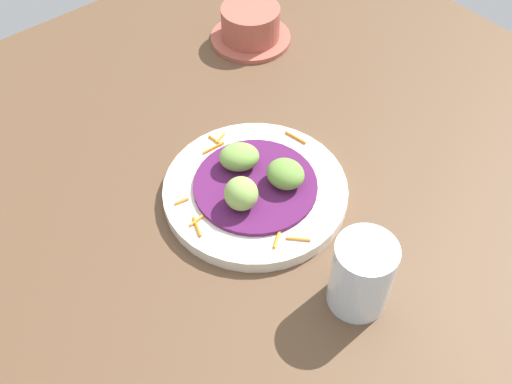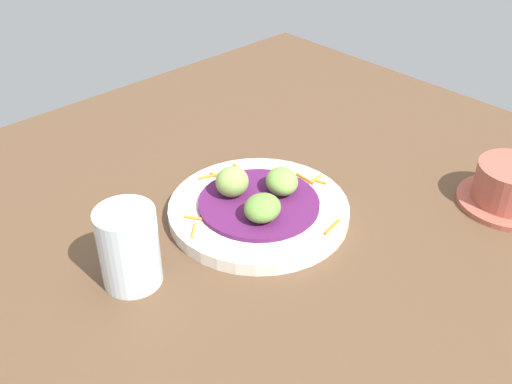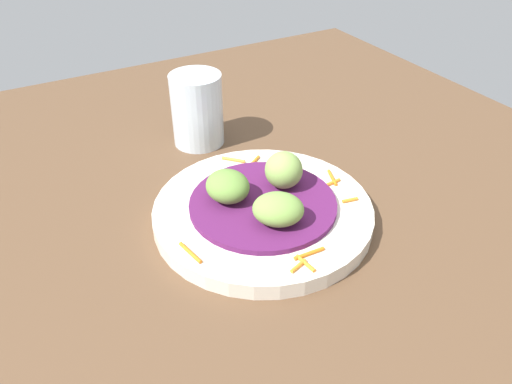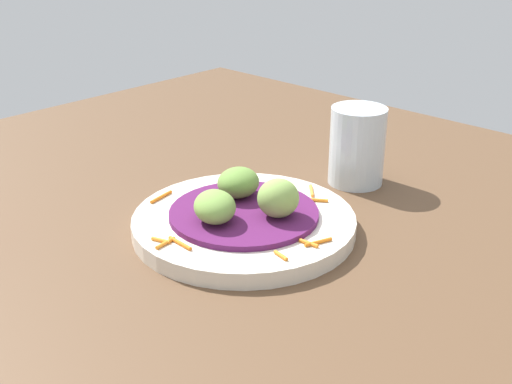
{
  "view_description": "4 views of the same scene",
  "coord_description": "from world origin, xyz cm",
  "px_view_note": "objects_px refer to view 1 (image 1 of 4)",
  "views": [
    {
      "loc": [
        43.13,
        -39.22,
        66.55
      ],
      "look_at": [
        3.14,
        -5.98,
        5.3
      ],
      "focal_mm": 42.75,
      "sensor_mm": 36.0,
      "label": 1
    },
    {
      "loc": [
        48.41,
        44.86,
        52.6
      ],
      "look_at": [
        1.96,
        -4.71,
        6.3
      ],
      "focal_mm": 42.29,
      "sensor_mm": 36.0,
      "label": 2
    },
    {
      "loc": [
        -37.85,
        18.24,
        38.4
      ],
      "look_at": [
        1.21,
        -3.64,
        6.36
      ],
      "focal_mm": 34.92,
      "sensor_mm": 36.0,
      "label": 3
    },
    {
      "loc": [
        -45.67,
        -51.02,
        36.38
      ],
      "look_at": [
        3.14,
        -4.97,
        6.36
      ],
      "focal_mm": 45.76,
      "sensor_mm": 36.0,
      "label": 4
    }
  ],
  "objects_px": {
    "guac_scoop_right": "(285,174)",
    "terracotta_bowl": "(251,26)",
    "guac_scoop_left": "(239,157)",
    "water_glass": "(362,275)",
    "guac_scoop_center": "(241,194)",
    "main_plate": "(255,191)"
  },
  "relations": [
    {
      "from": "guac_scoop_left",
      "to": "terracotta_bowl",
      "type": "bearing_deg",
      "value": 137.89
    },
    {
      "from": "guac_scoop_right",
      "to": "main_plate",
      "type": "bearing_deg",
      "value": -126.57
    },
    {
      "from": "main_plate",
      "to": "guac_scoop_right",
      "type": "xyz_separation_m",
      "value": [
        0.02,
        0.03,
        0.03
      ]
    },
    {
      "from": "guac_scoop_right",
      "to": "water_glass",
      "type": "xyz_separation_m",
      "value": [
        0.18,
        -0.04,
        0.01
      ]
    },
    {
      "from": "water_glass",
      "to": "terracotta_bowl",
      "type": "bearing_deg",
      "value": 154.33
    },
    {
      "from": "guac_scoop_right",
      "to": "water_glass",
      "type": "distance_m",
      "value": 0.18
    },
    {
      "from": "guac_scoop_center",
      "to": "terracotta_bowl",
      "type": "relative_size",
      "value": 0.33
    },
    {
      "from": "guac_scoop_right",
      "to": "water_glass",
      "type": "bearing_deg",
      "value": -13.18
    },
    {
      "from": "guac_scoop_center",
      "to": "guac_scoop_right",
      "type": "xyz_separation_m",
      "value": [
        0.01,
        0.07,
        -0.0
      ]
    },
    {
      "from": "terracotta_bowl",
      "to": "guac_scoop_right",
      "type": "bearing_deg",
      "value": -31.97
    },
    {
      "from": "terracotta_bowl",
      "to": "water_glass",
      "type": "xyz_separation_m",
      "value": [
        0.48,
        -0.23,
        0.02
      ]
    },
    {
      "from": "terracotta_bowl",
      "to": "water_glass",
      "type": "distance_m",
      "value": 0.54
    },
    {
      "from": "guac_scoop_center",
      "to": "guac_scoop_right",
      "type": "distance_m",
      "value": 0.07
    },
    {
      "from": "guac_scoop_left",
      "to": "terracotta_bowl",
      "type": "distance_m",
      "value": 0.33
    },
    {
      "from": "guac_scoop_left",
      "to": "guac_scoop_right",
      "type": "distance_m",
      "value": 0.07
    },
    {
      "from": "guac_scoop_center",
      "to": "water_glass",
      "type": "distance_m",
      "value": 0.19
    },
    {
      "from": "guac_scoop_right",
      "to": "water_glass",
      "type": "height_order",
      "value": "water_glass"
    },
    {
      "from": "guac_scoop_left",
      "to": "guac_scoop_right",
      "type": "height_order",
      "value": "same"
    },
    {
      "from": "guac_scoop_right",
      "to": "terracotta_bowl",
      "type": "xyz_separation_m",
      "value": [
        -0.31,
        0.19,
        -0.01
      ]
    },
    {
      "from": "water_glass",
      "to": "main_plate",
      "type": "bearing_deg",
      "value": 177.33
    },
    {
      "from": "guac_scoop_center",
      "to": "water_glass",
      "type": "bearing_deg",
      "value": 8.4
    },
    {
      "from": "main_plate",
      "to": "guac_scoop_center",
      "type": "distance_m",
      "value": 0.06
    }
  ]
}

